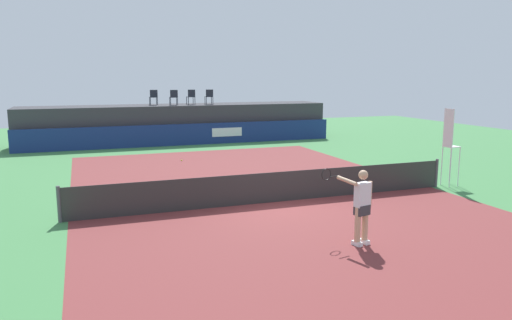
{
  "coord_description": "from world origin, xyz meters",
  "views": [
    {
      "loc": [
        -5.54,
        -13.56,
        3.87
      ],
      "look_at": [
        0.13,
        2.0,
        1.0
      ],
      "focal_mm": 33.95,
      "sensor_mm": 36.0,
      "label": 1
    }
  ],
  "objects_px": {
    "spectator_chair_far_left": "(154,97)",
    "tennis_player": "(361,204)",
    "spectator_chair_center": "(191,96)",
    "net_post_far": "(436,173)",
    "umpire_chair": "(450,142)",
    "spectator_chair_left": "(174,97)",
    "net_post_near": "(59,204)",
    "tennis_ball": "(182,160)",
    "spectator_chair_right": "(209,96)"
  },
  "relations": [
    {
      "from": "spectator_chair_far_left",
      "to": "tennis_player",
      "type": "height_order",
      "value": "spectator_chair_far_left"
    },
    {
      "from": "spectator_chair_center",
      "to": "net_post_far",
      "type": "xyz_separation_m",
      "value": [
        5.41,
        -15.17,
        -2.19
      ]
    },
    {
      "from": "umpire_chair",
      "to": "net_post_far",
      "type": "relative_size",
      "value": 2.76
    },
    {
      "from": "spectator_chair_left",
      "to": "spectator_chair_center",
      "type": "xyz_separation_m",
      "value": [
        1.08,
        0.22,
        0.0
      ]
    },
    {
      "from": "net_post_near",
      "to": "tennis_ball",
      "type": "relative_size",
      "value": 14.71
    },
    {
      "from": "spectator_chair_right",
      "to": "tennis_player",
      "type": "bearing_deg",
      "value": -94.25
    },
    {
      "from": "spectator_chair_far_left",
      "to": "spectator_chair_left",
      "type": "bearing_deg",
      "value": -24.08
    },
    {
      "from": "tennis_player",
      "to": "spectator_chair_far_left",
      "type": "bearing_deg",
      "value": 95.3
    },
    {
      "from": "spectator_chair_center",
      "to": "net_post_far",
      "type": "relative_size",
      "value": 0.89
    },
    {
      "from": "tennis_player",
      "to": "net_post_near",
      "type": "bearing_deg",
      "value": 147.39
    },
    {
      "from": "spectator_chair_far_left",
      "to": "spectator_chair_right",
      "type": "xyz_separation_m",
      "value": [
        3.26,
        -0.42,
        0.0
      ]
    },
    {
      "from": "tennis_player",
      "to": "tennis_ball",
      "type": "distance_m",
      "value": 12.72
    },
    {
      "from": "tennis_player",
      "to": "tennis_ball",
      "type": "relative_size",
      "value": 26.03
    },
    {
      "from": "spectator_chair_left",
      "to": "spectator_chair_right",
      "type": "distance_m",
      "value": 2.16
    },
    {
      "from": "net_post_far",
      "to": "spectator_chair_right",
      "type": "bearing_deg",
      "value": 106.1
    },
    {
      "from": "spectator_chair_center",
      "to": "spectator_chair_right",
      "type": "relative_size",
      "value": 1.0
    },
    {
      "from": "net_post_far",
      "to": "umpire_chair",
      "type": "bearing_deg",
      "value": -0.95
    },
    {
      "from": "net_post_near",
      "to": "net_post_far",
      "type": "height_order",
      "value": "same"
    },
    {
      "from": "spectator_chair_center",
      "to": "net_post_far",
      "type": "bearing_deg",
      "value": -70.37
    },
    {
      "from": "net_post_near",
      "to": "tennis_ball",
      "type": "xyz_separation_m",
      "value": [
        4.97,
        8.33,
        -0.46
      ]
    },
    {
      "from": "tennis_ball",
      "to": "spectator_chair_center",
      "type": "bearing_deg",
      "value": 73.55
    },
    {
      "from": "net_post_near",
      "to": "spectator_chair_far_left",
      "type": "bearing_deg",
      "value": 72.71
    },
    {
      "from": "spectator_chair_right",
      "to": "umpire_chair",
      "type": "xyz_separation_m",
      "value": [
        4.82,
        -15.03,
        -1.11
      ]
    },
    {
      "from": "spectator_chair_left",
      "to": "spectator_chair_center",
      "type": "bearing_deg",
      "value": 11.5
    },
    {
      "from": "spectator_chair_far_left",
      "to": "net_post_near",
      "type": "height_order",
      "value": "spectator_chair_far_left"
    },
    {
      "from": "spectator_chair_center",
      "to": "net_post_near",
      "type": "bearing_deg",
      "value": -114.74
    },
    {
      "from": "spectator_chair_left",
      "to": "spectator_chair_right",
      "type": "relative_size",
      "value": 1.0
    },
    {
      "from": "spectator_chair_left",
      "to": "spectator_chair_right",
      "type": "xyz_separation_m",
      "value": [
        2.16,
        0.07,
        0.0
      ]
    },
    {
      "from": "spectator_chair_center",
      "to": "tennis_player",
      "type": "height_order",
      "value": "spectator_chair_center"
    },
    {
      "from": "tennis_player",
      "to": "tennis_ball",
      "type": "height_order",
      "value": "tennis_player"
    },
    {
      "from": "spectator_chair_left",
      "to": "spectator_chair_center",
      "type": "relative_size",
      "value": 1.0
    },
    {
      "from": "tennis_player",
      "to": "spectator_chair_center",
      "type": "bearing_deg",
      "value": 88.95
    },
    {
      "from": "spectator_chair_left",
      "to": "tennis_ball",
      "type": "relative_size",
      "value": 13.06
    },
    {
      "from": "net_post_far",
      "to": "tennis_ball",
      "type": "xyz_separation_m",
      "value": [
        -7.43,
        8.33,
        -0.46
      ]
    },
    {
      "from": "umpire_chair",
      "to": "tennis_ball",
      "type": "height_order",
      "value": "umpire_chair"
    },
    {
      "from": "spectator_chair_right",
      "to": "net_post_near",
      "type": "relative_size",
      "value": 0.89
    },
    {
      "from": "spectator_chair_far_left",
      "to": "spectator_chair_center",
      "type": "height_order",
      "value": "same"
    },
    {
      "from": "spectator_chair_left",
      "to": "net_post_far",
      "type": "xyz_separation_m",
      "value": [
        6.49,
        -14.95,
        -2.19
      ]
    },
    {
      "from": "spectator_chair_far_left",
      "to": "net_post_far",
      "type": "distance_m",
      "value": 17.34
    },
    {
      "from": "spectator_chair_center",
      "to": "net_post_near",
      "type": "xyz_separation_m",
      "value": [
        -6.99,
        -15.17,
        -2.19
      ]
    },
    {
      "from": "spectator_chair_right",
      "to": "spectator_chair_left",
      "type": "bearing_deg",
      "value": -178.05
    },
    {
      "from": "spectator_chair_far_left",
      "to": "net_post_far",
      "type": "xyz_separation_m",
      "value": [
        7.59,
        -15.44,
        -2.19
      ]
    },
    {
      "from": "net_post_near",
      "to": "net_post_far",
      "type": "distance_m",
      "value": 12.4
    },
    {
      "from": "spectator_chair_center",
      "to": "tennis_player",
      "type": "bearing_deg",
      "value": -91.05
    },
    {
      "from": "spectator_chair_far_left",
      "to": "umpire_chair",
      "type": "relative_size",
      "value": 0.32
    },
    {
      "from": "net_post_far",
      "to": "tennis_player",
      "type": "distance_m",
      "value": 7.17
    },
    {
      "from": "net_post_near",
      "to": "net_post_far",
      "type": "xyz_separation_m",
      "value": [
        12.4,
        0.0,
        0.0
      ]
    },
    {
      "from": "spectator_chair_left",
      "to": "tennis_ball",
      "type": "height_order",
      "value": "spectator_chair_left"
    },
    {
      "from": "spectator_chair_right",
      "to": "umpire_chair",
      "type": "height_order",
      "value": "spectator_chair_right"
    },
    {
      "from": "spectator_chair_far_left",
      "to": "net_post_far",
      "type": "bearing_deg",
      "value": -63.81
    }
  ]
}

